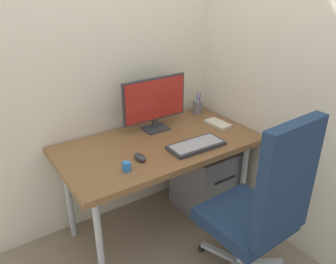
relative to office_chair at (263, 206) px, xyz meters
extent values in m
plane|color=gray|center=(-0.21, 0.77, -0.59)|extent=(8.00, 8.00, 0.00)
cube|color=beige|center=(-0.21, 1.17, 0.81)|extent=(2.41, 0.04, 2.80)
cube|color=beige|center=(0.51, 0.62, 0.81)|extent=(0.04, 1.78, 2.80)
cube|color=brown|center=(-0.21, 0.77, 0.11)|extent=(1.36, 0.73, 0.04)
cylinder|color=#B2B5BA|center=(-0.79, 0.50, -0.25)|extent=(0.04, 0.04, 0.68)
cylinder|color=#B2B5BA|center=(0.38, 0.50, -0.25)|extent=(0.04, 0.04, 0.68)
cylinder|color=#B2B5BA|center=(-0.79, 1.04, -0.25)|extent=(0.04, 0.04, 0.68)
cylinder|color=#B2B5BA|center=(0.38, 1.04, -0.25)|extent=(0.04, 0.04, 0.68)
cube|color=silver|center=(0.11, 0.04, -0.52)|extent=(0.26, 0.19, 0.03)
sphere|color=black|center=(0.22, 0.29, -0.56)|extent=(0.05, 0.05, 0.05)
cube|color=silver|center=(0.11, 0.20, -0.52)|extent=(0.24, 0.20, 0.03)
sphere|color=black|center=(-0.10, 0.38, -0.56)|extent=(0.05, 0.05, 0.05)
cube|color=silver|center=(-0.05, 0.25, -0.52)|extent=(0.13, 0.28, 0.03)
cylinder|color=silver|center=(0.00, 0.11, -0.36)|extent=(0.04, 0.04, 0.30)
cube|color=navy|center=(0.00, 0.11, -0.17)|extent=(0.48, 0.48, 0.08)
cube|color=navy|center=(0.00, -0.12, 0.22)|extent=(0.42, 0.09, 0.68)
cube|color=slate|center=(0.23, 0.76, -0.31)|extent=(0.40, 0.45, 0.55)
cube|color=#262628|center=(0.23, 0.54, -0.20)|extent=(0.20, 0.01, 0.02)
cube|color=#333338|center=(-0.11, 0.97, 0.14)|extent=(0.18, 0.14, 0.01)
cube|color=#333338|center=(-0.11, 0.98, 0.18)|extent=(0.04, 0.02, 0.07)
cube|color=#333338|center=(-0.11, 0.98, 0.37)|extent=(0.51, 0.02, 0.32)
cube|color=#B2261E|center=(-0.11, 0.96, 0.37)|extent=(0.48, 0.01, 0.29)
cube|color=#333338|center=(-0.03, 0.57, 0.15)|extent=(0.39, 0.18, 0.02)
cube|color=#9EA0A5|center=(-0.03, 0.57, 0.16)|extent=(0.35, 0.15, 0.00)
ellipsoid|color=#333338|center=(-0.43, 0.64, 0.15)|extent=(0.06, 0.11, 0.04)
cylinder|color=slate|center=(0.35, 1.04, 0.19)|extent=(0.08, 0.08, 0.11)
cylinder|color=#B2B5BA|center=(0.34, 1.04, 0.24)|extent=(0.03, 0.01, 0.11)
cylinder|color=#B2B5BA|center=(0.36, 1.04, 0.24)|extent=(0.03, 0.01, 0.11)
torus|color=#337FD8|center=(0.35, 1.04, 0.20)|extent=(0.03, 0.04, 0.01)
cylinder|color=purple|center=(0.36, 1.04, 0.24)|extent=(0.01, 0.02, 0.15)
cylinder|color=#337FD8|center=(0.36, 1.06, 0.24)|extent=(0.02, 0.01, 0.15)
cube|color=beige|center=(0.33, 0.76, 0.15)|extent=(0.12, 0.21, 0.02)
cube|color=#337FD8|center=(-0.56, 0.57, 0.16)|extent=(0.04, 0.04, 0.06)
camera|label=1|loc=(-1.29, -0.97, 1.19)|focal=35.99mm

